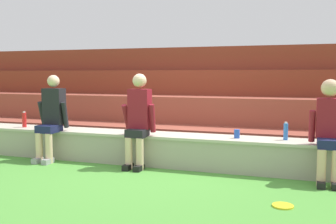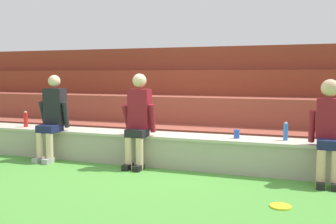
{
  "view_description": "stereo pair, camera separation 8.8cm",
  "coord_description": "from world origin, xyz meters",
  "px_view_note": "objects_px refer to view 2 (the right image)",
  "views": [
    {
      "loc": [
        2.0,
        -5.34,
        1.4
      ],
      "look_at": [
        0.09,
        0.27,
        0.82
      ],
      "focal_mm": 41.64,
      "sensor_mm": 36.0,
      "label": 1
    },
    {
      "loc": [
        2.09,
        -5.32,
        1.4
      ],
      "look_at": [
        0.09,
        0.27,
        0.82
      ],
      "focal_mm": 41.64,
      "sensor_mm": 36.0,
      "label": 2
    }
  ],
  "objects_px": {
    "plastic_cup_right_end": "(237,134)",
    "frisbee": "(281,206)",
    "water_bottle_mid_left": "(286,132)",
    "person_far_left": "(52,116)",
    "person_center": "(329,129)",
    "person_left_of_center": "(138,118)",
    "water_bottle_center_gap": "(26,119)"
  },
  "relations": [
    {
      "from": "plastic_cup_right_end",
      "to": "frisbee",
      "type": "distance_m",
      "value": 1.66
    },
    {
      "from": "water_bottle_mid_left",
      "to": "person_far_left",
      "type": "bearing_deg",
      "value": -174.75
    },
    {
      "from": "person_far_left",
      "to": "water_bottle_mid_left",
      "type": "relative_size",
      "value": 5.44
    },
    {
      "from": "plastic_cup_right_end",
      "to": "person_far_left",
      "type": "bearing_deg",
      "value": -174.81
    },
    {
      "from": "person_center",
      "to": "plastic_cup_right_end",
      "type": "xyz_separation_m",
      "value": [
        -1.21,
        0.26,
        -0.17
      ]
    },
    {
      "from": "plastic_cup_right_end",
      "to": "frisbee",
      "type": "relative_size",
      "value": 0.55
    },
    {
      "from": "person_left_of_center",
      "to": "water_bottle_mid_left",
      "type": "xyz_separation_m",
      "value": [
        2.1,
        0.33,
        -0.14
      ]
    },
    {
      "from": "person_center",
      "to": "plastic_cup_right_end",
      "type": "bearing_deg",
      "value": 167.69
    },
    {
      "from": "person_left_of_center",
      "to": "frisbee",
      "type": "xyz_separation_m",
      "value": [
        2.14,
        -1.13,
        -0.74
      ]
    },
    {
      "from": "person_left_of_center",
      "to": "water_bottle_center_gap",
      "type": "relative_size",
      "value": 5.14
    },
    {
      "from": "person_center",
      "to": "water_bottle_mid_left",
      "type": "distance_m",
      "value": 0.64
    },
    {
      "from": "person_far_left",
      "to": "water_bottle_center_gap",
      "type": "relative_size",
      "value": 5.06
    },
    {
      "from": "plastic_cup_right_end",
      "to": "person_center",
      "type": "bearing_deg",
      "value": -12.31
    },
    {
      "from": "frisbee",
      "to": "water_bottle_center_gap",
      "type": "bearing_deg",
      "value": 162.62
    },
    {
      "from": "person_far_left",
      "to": "person_center",
      "type": "bearing_deg",
      "value": 0.06
    },
    {
      "from": "person_center",
      "to": "water_bottle_mid_left",
      "type": "xyz_separation_m",
      "value": [
        -0.54,
        0.33,
        -0.11
      ]
    },
    {
      "from": "frisbee",
      "to": "person_far_left",
      "type": "bearing_deg",
      "value": 162.91
    },
    {
      "from": "frisbee",
      "to": "plastic_cup_right_end",
      "type": "bearing_deg",
      "value": 117.0
    },
    {
      "from": "plastic_cup_right_end",
      "to": "frisbee",
      "type": "height_order",
      "value": "plastic_cup_right_end"
    },
    {
      "from": "person_left_of_center",
      "to": "plastic_cup_right_end",
      "type": "xyz_separation_m",
      "value": [
        1.43,
        0.27,
        -0.2
      ]
    },
    {
      "from": "person_far_left",
      "to": "person_left_of_center",
      "type": "relative_size",
      "value": 0.98
    },
    {
      "from": "person_far_left",
      "to": "water_bottle_center_gap",
      "type": "height_order",
      "value": "person_far_left"
    },
    {
      "from": "water_bottle_mid_left",
      "to": "frisbee",
      "type": "distance_m",
      "value": 1.58
    },
    {
      "from": "water_bottle_mid_left",
      "to": "frisbee",
      "type": "height_order",
      "value": "water_bottle_mid_left"
    },
    {
      "from": "person_far_left",
      "to": "frisbee",
      "type": "distance_m",
      "value": 3.91
    },
    {
      "from": "person_left_of_center",
      "to": "water_bottle_mid_left",
      "type": "distance_m",
      "value": 2.14
    },
    {
      "from": "person_far_left",
      "to": "plastic_cup_right_end",
      "type": "xyz_separation_m",
      "value": [
        2.96,
        0.27,
        -0.18
      ]
    },
    {
      "from": "person_center",
      "to": "plastic_cup_right_end",
      "type": "height_order",
      "value": "person_center"
    },
    {
      "from": "water_bottle_mid_left",
      "to": "water_bottle_center_gap",
      "type": "relative_size",
      "value": 0.93
    },
    {
      "from": "water_bottle_mid_left",
      "to": "frisbee",
      "type": "xyz_separation_m",
      "value": [
        0.04,
        -1.46,
        -0.59
      ]
    },
    {
      "from": "water_bottle_center_gap",
      "to": "frisbee",
      "type": "xyz_separation_m",
      "value": [
        4.41,
        -1.38,
        -0.6
      ]
    },
    {
      "from": "person_left_of_center",
      "to": "water_bottle_mid_left",
      "type": "bearing_deg",
      "value": 8.93
    }
  ]
}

